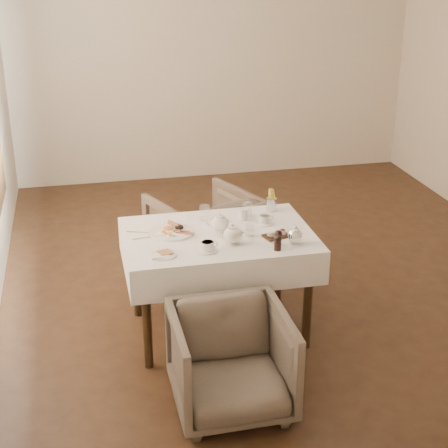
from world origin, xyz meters
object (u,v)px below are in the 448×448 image
table (218,249)px  breakfast_plate (172,231)px  armchair_near (231,362)px  teapot_centre (220,222)px  armchair_far (205,235)px

table → breakfast_plate: 0.34m
armchair_near → teapot_centre: bearing=81.4°
table → armchair_near: bearing=-97.2°
armchair_near → armchair_far: (0.19, 1.76, 0.04)m
armchair_far → breakfast_plate: size_ratio=2.54×
breakfast_plate → table: bearing=-21.9°
armchair_near → armchair_far: size_ratio=0.89×
armchair_far → breakfast_plate: breakfast_plate is taller
breakfast_plate → teapot_centre: teapot_centre is taller
table → armchair_far: table is taller
armchair_far → teapot_centre: teapot_centre is taller
armchair_near → teapot_centre: 1.05m
table → teapot_centre: bearing=62.9°
breakfast_plate → teapot_centre: bearing=-13.6°
table → armchair_near: (-0.11, -0.86, -0.32)m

